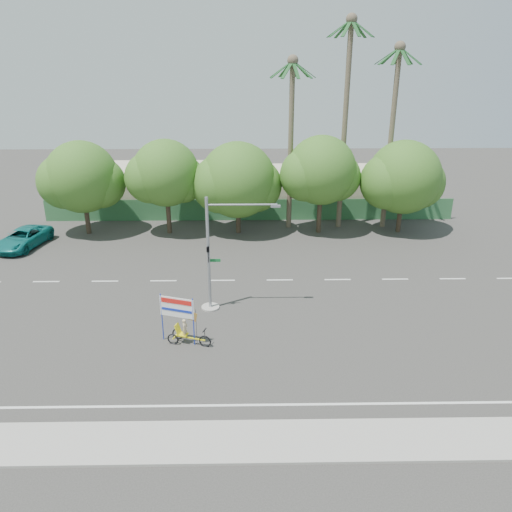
{
  "coord_description": "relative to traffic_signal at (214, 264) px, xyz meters",
  "views": [
    {
      "loc": [
        -0.16,
        -23.19,
        14.39
      ],
      "look_at": [
        0.29,
        3.79,
        3.5
      ],
      "focal_mm": 35.0,
      "sensor_mm": 36.0,
      "label": 1
    }
  ],
  "objects": [
    {
      "name": "palm_mid",
      "position": [
        14.2,
        15.52,
        6.48
      ],
      "size": [
        3.73,
        3.79,
        15.45
      ],
      "color": "#70604C",
      "rests_on": "ground"
    },
    {
      "name": "trike_billboard",
      "position": [
        -1.48,
        -3.94,
        -1.8
      ],
      "size": [
        2.72,
        1.18,
        2.79
      ],
      "rotation": [
        0.0,
        0.0,
        -0.32
      ],
      "color": "black",
      "rests_on": "ground"
    },
    {
      "name": "ground",
      "position": [
        2.2,
        -3.98,
        -2.92
      ],
      "size": [
        120.0,
        120.0,
        0.0
      ],
      "primitive_type": "plane",
      "color": "#33302D",
      "rests_on": "ground"
    },
    {
      "name": "fence",
      "position": [
        2.2,
        17.52,
        -1.92
      ],
      "size": [
        38.0,
        0.08,
        2.0
      ],
      "primitive_type": "cube",
      "color": "#336B3D",
      "rests_on": "ground"
    },
    {
      "name": "tree_right",
      "position": [
        8.15,
        14.02,
        2.32
      ],
      "size": [
        6.9,
        5.8,
        8.36
      ],
      "color": "#473828",
      "rests_on": "ground"
    },
    {
      "name": "building_left",
      "position": [
        -7.8,
        22.02,
        -0.92
      ],
      "size": [
        12.0,
        8.0,
        4.0
      ],
      "primitive_type": "cube",
      "color": "beige",
      "rests_on": "ground"
    },
    {
      "name": "building_right",
      "position": [
        10.2,
        22.02,
        -1.12
      ],
      "size": [
        14.0,
        8.0,
        3.6
      ],
      "primitive_type": "cube",
      "color": "beige",
      "rests_on": "ground"
    },
    {
      "name": "traffic_signal",
      "position": [
        0.0,
        0.0,
        0.0
      ],
      "size": [
        4.72,
        1.1,
        7.0
      ],
      "color": "gray",
      "rests_on": "ground"
    },
    {
      "name": "sidewalk_near",
      "position": [
        2.2,
        -11.48,
        -2.86
      ],
      "size": [
        50.0,
        2.4,
        0.12
      ],
      "primitive_type": "cube",
      "color": "gray",
      "rests_on": "ground"
    },
    {
      "name": "palm_tall",
      "position": [
        10.2,
        15.52,
        7.55
      ],
      "size": [
        3.73,
        3.79,
        17.45
      ],
      "color": "#70604C",
      "rests_on": "ground"
    },
    {
      "name": "tree_far_left",
      "position": [
        -11.85,
        14.02,
        1.84
      ],
      "size": [
        7.14,
        6.0,
        7.96
      ],
      "color": "#473828",
      "rests_on": "ground"
    },
    {
      "name": "tree_center",
      "position": [
        1.14,
        14.02,
        1.55
      ],
      "size": [
        7.62,
        6.4,
        7.85
      ],
      "color": "#473828",
      "rests_on": "ground"
    },
    {
      "name": "palm_short",
      "position": [
        5.7,
        15.52,
        5.94
      ],
      "size": [
        3.73,
        3.79,
        14.45
      ],
      "color": "#70604C",
      "rests_on": "ground"
    },
    {
      "name": "tree_left",
      "position": [
        -4.85,
        14.02,
        2.14
      ],
      "size": [
        6.66,
        5.6,
        8.07
      ],
      "color": "#473828",
      "rests_on": "ground"
    },
    {
      "name": "pickup_truck",
      "position": [
        -16.01,
        10.73,
        -2.16
      ],
      "size": [
        3.53,
        5.82,
        1.51
      ],
      "primitive_type": "imported",
      "rotation": [
        0.0,
        0.0,
        -0.2
      ],
      "color": "#0F6D6A",
      "rests_on": "ground"
    },
    {
      "name": "tree_far_right",
      "position": [
        15.15,
        14.02,
        1.73
      ],
      "size": [
        7.38,
        6.2,
        7.94
      ],
      "color": "#473828",
      "rests_on": "ground"
    }
  ]
}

